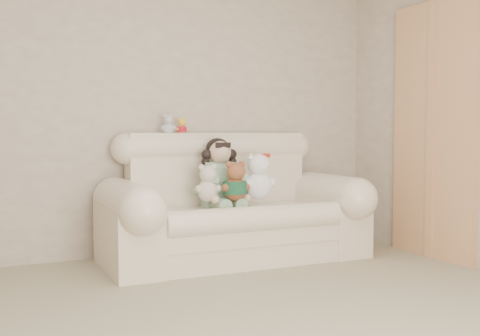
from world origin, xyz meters
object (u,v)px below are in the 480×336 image
sofa (235,196)px  brown_teddy (235,177)px  white_cat (258,172)px  cream_teddy (208,179)px  seated_child (220,172)px

sofa → brown_teddy: 0.24m
brown_teddy → white_cat: (0.21, 0.02, 0.04)m
brown_teddy → cream_teddy: brown_teddy is taller
cream_teddy → white_cat: bearing=-22.5°
white_cat → cream_teddy: (-0.42, 0.03, -0.05)m
brown_teddy → cream_teddy: bearing=-175.0°
brown_teddy → white_cat: white_cat is taller
sofa → brown_teddy: size_ratio=5.77×
cream_teddy → sofa: bearing=2.6°
sofa → cream_teddy: 0.33m
seated_child → cream_teddy: seated_child is taller
seated_child → sofa: bearing=-40.6°
sofa → seated_child: 0.23m
sofa → brown_teddy: bearing=-113.4°
brown_teddy → cream_teddy: 0.22m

